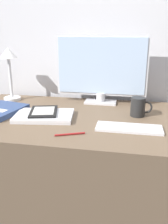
{
  "coord_description": "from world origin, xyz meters",
  "views": [
    {
      "loc": [
        0.28,
        -1.11,
        1.19
      ],
      "look_at": [
        0.06,
        0.05,
        0.78
      ],
      "focal_mm": 40.0,
      "sensor_mm": 36.0,
      "label": 1
    }
  ],
  "objects": [
    {
      "name": "desk_lamp",
      "position": [
        -0.49,
        0.38,
        0.96
      ],
      "size": [
        0.11,
        0.11,
        0.34
      ],
      "color": "white",
      "rests_on": "desk"
    },
    {
      "name": "ereader",
      "position": [
        -0.18,
        0.11,
        0.75
      ],
      "size": [
        0.19,
        0.23,
        0.01
      ],
      "color": "black",
      "rests_on": "laptop"
    },
    {
      "name": "coffee_mug",
      "position": [
        0.33,
        0.21,
        0.78
      ],
      "size": [
        0.12,
        0.08,
        0.1
      ],
      "color": "black",
      "rests_on": "desk"
    },
    {
      "name": "desk",
      "position": [
        0.0,
        0.14,
        0.36
      ],
      "size": [
        1.29,
        0.75,
        0.72
      ],
      "color": "brown",
      "rests_on": "ground_plane"
    },
    {
      "name": "laptop",
      "position": [
        -0.17,
        0.09,
        0.74
      ],
      "size": [
        0.33,
        0.25,
        0.02
      ],
      "color": "silver",
      "rests_on": "desk"
    },
    {
      "name": "keyboard",
      "position": [
        0.28,
        0.01,
        0.73
      ],
      "size": [
        0.31,
        0.11,
        0.01
      ],
      "color": "silver",
      "rests_on": "desk"
    },
    {
      "name": "monitor",
      "position": [
        0.1,
        0.43,
        0.94
      ],
      "size": [
        0.57,
        0.11,
        0.42
      ],
      "color": "silver",
      "rests_on": "desk"
    },
    {
      "name": "notebook",
      "position": [
        -0.44,
        0.12,
        0.74
      ],
      "size": [
        0.27,
        0.3,
        0.03
      ],
      "color": "#334775",
      "rests_on": "desk"
    },
    {
      "name": "wall_back",
      "position": [
        0.0,
        0.58,
        1.2
      ],
      "size": [
        3.6,
        0.05,
        2.4
      ],
      "color": "silver",
      "rests_on": "ground_plane"
    },
    {
      "name": "pen",
      "position": [
        0.02,
        -0.11,
        0.73
      ],
      "size": [
        0.13,
        0.06,
        0.01
      ],
      "color": "maroon",
      "rests_on": "desk"
    }
  ]
}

